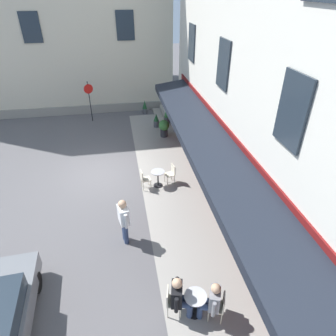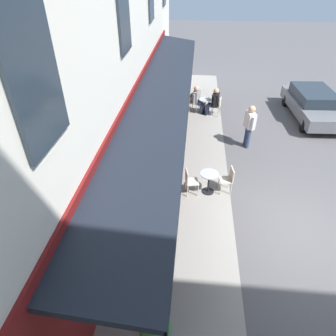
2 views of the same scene
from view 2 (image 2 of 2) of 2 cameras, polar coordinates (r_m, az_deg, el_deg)
ground_plane at (r=9.37m, az=23.73°, el=-10.84°), size 70.00×70.00×0.00m
sidewalk_cafe_terrace at (r=11.35m, az=3.18°, el=1.52°), size 20.50×3.20×0.01m
cafe_table_near_entrance at (r=9.62m, az=7.91°, el=-2.31°), size 0.60×0.60×0.75m
cafe_chair_cream_facing_street at (r=9.71m, az=11.61°, el=-1.90°), size 0.45×0.45×0.91m
cafe_chair_cream_corner_right at (r=9.46m, az=4.22°, el=-2.32°), size 0.47×0.47×0.91m
cafe_table_mid_terrace at (r=14.92m, az=7.16°, el=12.13°), size 0.60×0.60×0.75m
cafe_chair_cream_corner_left at (r=14.80m, az=9.61°, el=11.95°), size 0.48×0.48×0.91m
cafe_chair_cream_near_door at (r=15.10m, az=4.89°, el=12.81°), size 0.52×0.52×0.91m
seated_patron_in_grey at (r=14.97m, az=5.70°, el=13.21°), size 0.64×0.64×1.32m
seated_companion_in_black at (r=14.76m, az=8.83°, el=12.70°), size 0.69×0.64×1.36m
walking_pedestrian_in_white at (r=12.15m, az=15.50°, el=8.30°), size 0.72×0.39×1.78m
potted_plant_entrance_right at (r=6.37m, az=-2.38°, el=-28.93°), size 0.62×0.62×1.02m
parked_car_grey at (r=15.87m, az=26.19°, el=11.09°), size 4.39×2.02×1.33m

